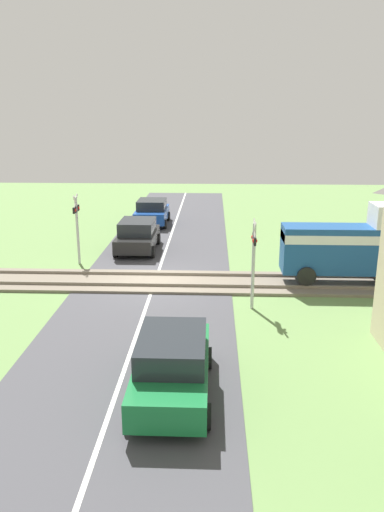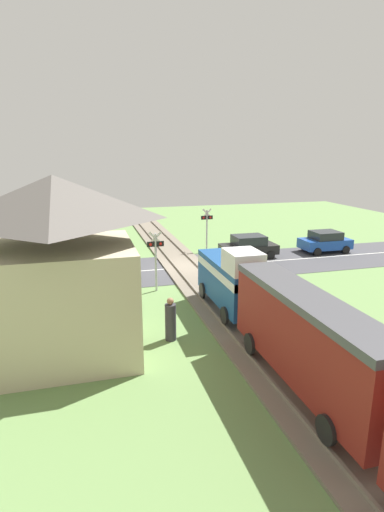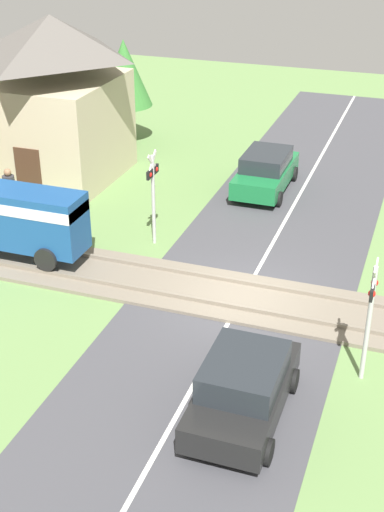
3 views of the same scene
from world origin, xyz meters
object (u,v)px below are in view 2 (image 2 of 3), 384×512
at_px(car_near_crossing, 249,246).
at_px(car_far_side, 45,272).
at_px(train, 331,359).
at_px(car_behind_queue, 325,241).
at_px(station_building, 60,270).
at_px(pedestrian_by_station, 171,321).
at_px(crossing_signal_east_approach, 156,253).
at_px(crossing_signal_west_approach, 207,224).

height_order(car_near_crossing, car_far_side, car_far_side).
xyz_separation_m(train, car_behind_queue, (-11.24, -17.31, -1.07)).
relative_size(car_near_crossing, station_building, 0.60).
distance_m(car_near_crossing, pedestrian_by_station, 13.93).
bearing_deg(car_behind_queue, pedestrian_by_station, 38.12).
xyz_separation_m(crossing_signal_east_approach, pedestrian_by_station, (0.50, 5.97, -1.29)).
xyz_separation_m(car_behind_queue, pedestrian_by_station, (14.39, 11.29, -0.01)).
relative_size(car_near_crossing, crossing_signal_east_approach, 1.21).
bearing_deg(car_near_crossing, train, 73.82).
bearing_deg(car_near_crossing, crossing_signal_west_approach, -45.70).
bearing_deg(pedestrian_by_station, train, 117.55).
height_order(car_near_crossing, pedestrian_by_station, pedestrian_by_station).
bearing_deg(pedestrian_by_station, station_building, 0.40).
bearing_deg(car_near_crossing, car_far_side, 12.01).
bearing_deg(car_far_side, crossing_signal_east_approach, 157.45).
relative_size(car_far_side, station_building, 0.65).
height_order(car_near_crossing, car_behind_queue, car_near_crossing).
height_order(train, car_behind_queue, train).
distance_m(car_far_side, crossing_signal_west_approach, 12.43).
bearing_deg(car_far_side, train, 120.55).
xyz_separation_m(station_building, pedestrian_by_station, (-4.02, -0.03, -2.42)).
bearing_deg(pedestrian_by_station, car_behind_queue, -141.88).
distance_m(car_far_side, station_building, 8.88).
distance_m(car_behind_queue, station_building, 21.74).
bearing_deg(car_far_side, crossing_signal_west_approach, -154.51).
bearing_deg(station_building, car_behind_queue, -148.42).
height_order(car_behind_queue, pedestrian_by_station, pedestrian_by_station).
height_order(train, station_building, station_building).
bearing_deg(car_behind_queue, car_near_crossing, -0.00).
relative_size(train, car_behind_queue, 5.68).
bearing_deg(crossing_signal_west_approach, car_behind_queue, 164.16).
bearing_deg(car_near_crossing, crossing_signal_east_approach, 34.78).
bearing_deg(station_building, crossing_signal_east_approach, -127.02).
relative_size(car_behind_queue, station_building, 0.56).
bearing_deg(pedestrian_by_station, car_far_side, -57.41).
bearing_deg(crossing_signal_west_approach, station_building, 54.53).
distance_m(train, station_building, 9.44).
distance_m(car_behind_queue, crossing_signal_east_approach, 14.92).
height_order(car_far_side, station_building, station_building).
bearing_deg(crossing_signal_east_approach, car_behind_queue, -159.03).
xyz_separation_m(car_near_crossing, car_far_side, (13.54, 2.88, 0.01)).
xyz_separation_m(car_behind_queue, crossing_signal_west_approach, (8.61, -2.44, 1.28)).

